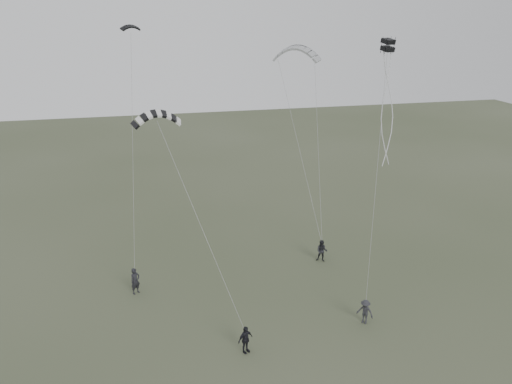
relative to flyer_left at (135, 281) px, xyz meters
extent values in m
plane|color=#3A432B|center=(7.74, -6.02, -0.97)|extent=(140.00, 140.00, 0.00)
imported|color=black|center=(0.00, 0.00, 0.00)|extent=(0.85, 0.79, 1.95)
imported|color=black|center=(14.42, 1.54, -0.07)|extent=(1.09, 1.02, 1.80)
imported|color=black|center=(6.21, -8.06, -0.10)|extent=(1.10, 0.85, 1.74)
imported|color=#27272C|center=(14.21, -6.96, -0.14)|extent=(1.20, 1.20, 1.67)
camera|label=1|loc=(1.34, -31.77, 17.99)|focal=35.00mm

